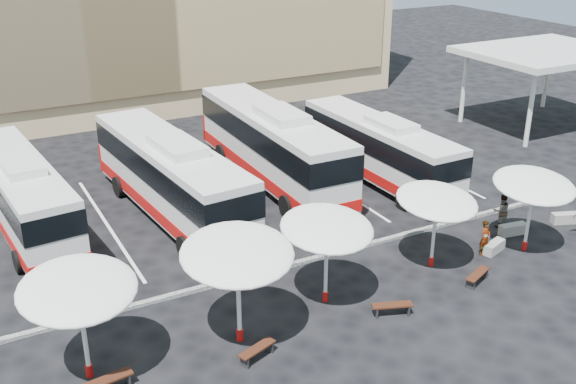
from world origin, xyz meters
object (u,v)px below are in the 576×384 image
conc_bench_1 (513,229)px  bus_1 (171,176)px  sunshade_1 (237,254)px  wood_bench_3 (477,276)px  passenger_0 (485,238)px  bus_2 (272,143)px  sunshade_4 (534,186)px  wood_bench_0 (108,381)px  conc_bench_0 (494,247)px  sunshade_0 (78,290)px  bus_0 (21,192)px  bus_3 (378,147)px  sunshade_3 (437,201)px  wood_bench_2 (392,307)px  sunshade_2 (327,228)px  wood_bench_1 (257,350)px  passenger_1 (502,211)px  conc_bench_2 (565,218)px

conc_bench_1 → bus_1: bearing=144.8°
sunshade_1 → conc_bench_1: 14.86m
wood_bench_3 → passenger_0: 2.67m
bus_2 → wood_bench_3: bus_2 is taller
sunshade_4 → wood_bench_0: size_ratio=2.59×
bus_1 → conc_bench_0: bearing=-47.1°
sunshade_0 → bus_0: bearing=90.6°
bus_3 → conc_bench_0: size_ratio=9.32×
sunshade_0 → wood_bench_3: size_ratio=2.53×
wood_bench_3 → bus_3: bearing=75.5°
wood_bench_0 → bus_2: bearing=46.8°
passenger_0 → conc_bench_0: bearing=-23.7°
sunshade_0 → sunshade_3: (14.32, 0.56, -0.27)m
wood_bench_2 → conc_bench_0: bearing=15.6°
sunshade_2 → wood_bench_3: 6.84m
sunshade_3 → wood_bench_1: sunshade_3 is taller
sunshade_0 → wood_bench_3: bearing=-5.5°
bus_0 → wood_bench_1: bearing=-74.3°
bus_3 → sunshade_2: 12.88m
bus_1 → wood_bench_2: 12.89m
wood_bench_0 → wood_bench_1: wood_bench_0 is taller
bus_0 → bus_1: bearing=-20.1°
sunshade_0 → sunshade_3: 14.33m
wood_bench_2 → wood_bench_3: 4.37m
wood_bench_2 → passenger_0: size_ratio=0.99×
sunshade_4 → passenger_1: size_ratio=2.53×
bus_3 → conc_bench_0: bus_3 is taller
sunshade_4 → sunshade_3: bearing=169.8°
sunshade_0 → conc_bench_0: bearing=0.7°
bus_1 → sunshade_2: bearing=-80.4°
bus_0 → wood_bench_1: size_ratio=8.02×
bus_1 → passenger_0: 14.64m
bus_1 → bus_3: bus_1 is taller
bus_1 → conc_bench_0: size_ratio=10.57×
sunshade_4 → wood_bench_1: 14.05m
sunshade_1 → sunshade_3: size_ratio=1.21×
bus_3 → sunshade_0: 20.28m
bus_0 → passenger_1: size_ratio=7.20×
conc_bench_0 → passenger_1: (2.03, 1.69, 0.59)m
conc_bench_2 → passenger_1: passenger_1 is taller
sunshade_0 → wood_bench_1: size_ratio=2.55×
bus_2 → wood_bench_1: size_ratio=9.14×
sunshade_0 → sunshade_3: bearing=2.2°
sunshade_1 → wood_bench_1: size_ratio=3.03×
sunshade_2 → sunshade_3: 5.35m
sunshade_2 → sunshade_0: bearing=-178.2°
bus_2 → sunshade_0: bus_2 is taller
sunshade_0 → conc_bench_1: (19.50, 1.10, -2.97)m
wood_bench_0 → conc_bench_0: (17.16, 1.24, -0.14)m
sunshade_3 → passenger_1: 5.80m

